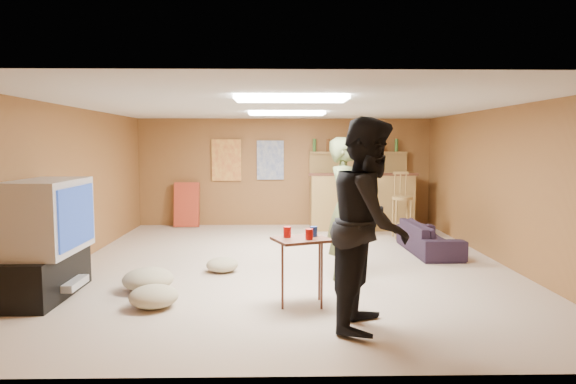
{
  "coord_description": "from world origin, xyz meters",
  "views": [
    {
      "loc": [
        -0.14,
        -7.09,
        1.69
      ],
      "look_at": [
        0.0,
        0.2,
        1.0
      ],
      "focal_mm": 32.0,
      "sensor_mm": 36.0,
      "label": 1
    }
  ],
  "objects_px": {
    "bar_counter": "(361,201)",
    "person_olive": "(345,208)",
    "tray_table": "(301,271)",
    "person_black": "(370,223)",
    "sofa": "(429,238)",
    "tv_body": "(48,216)"
  },
  "relations": [
    {
      "from": "bar_counter",
      "to": "person_olive",
      "type": "relative_size",
      "value": 1.13
    },
    {
      "from": "person_olive",
      "to": "tray_table",
      "type": "bearing_deg",
      "value": 175.97
    },
    {
      "from": "person_black",
      "to": "tray_table",
      "type": "relative_size",
      "value": 2.72
    },
    {
      "from": "sofa",
      "to": "tray_table",
      "type": "distance_m",
      "value": 3.32
    },
    {
      "from": "bar_counter",
      "to": "tray_table",
      "type": "distance_m",
      "value": 4.98
    },
    {
      "from": "person_olive",
      "to": "sofa",
      "type": "xyz_separation_m",
      "value": [
        1.51,
        1.48,
        -0.65
      ]
    },
    {
      "from": "person_olive",
      "to": "tray_table",
      "type": "xyz_separation_m",
      "value": [
        -0.6,
        -1.08,
        -0.53
      ]
    },
    {
      "from": "person_olive",
      "to": "bar_counter",
      "type": "bearing_deg",
      "value": 12.68
    },
    {
      "from": "tv_body",
      "to": "sofa",
      "type": "bearing_deg",
      "value": 24.75
    },
    {
      "from": "bar_counter",
      "to": "person_black",
      "type": "relative_size",
      "value": 1.04
    },
    {
      "from": "bar_counter",
      "to": "sofa",
      "type": "height_order",
      "value": "bar_counter"
    },
    {
      "from": "bar_counter",
      "to": "sofa",
      "type": "relative_size",
      "value": 1.26
    },
    {
      "from": "person_black",
      "to": "tray_table",
      "type": "distance_m",
      "value": 1.07
    },
    {
      "from": "bar_counter",
      "to": "person_olive",
      "type": "height_order",
      "value": "person_olive"
    },
    {
      "from": "person_black",
      "to": "sofa",
      "type": "xyz_separation_m",
      "value": [
        1.51,
        3.21,
        -0.73
      ]
    },
    {
      "from": "bar_counter",
      "to": "person_black",
      "type": "bearing_deg",
      "value": -98.42
    },
    {
      "from": "tv_body",
      "to": "tray_table",
      "type": "relative_size",
      "value": 1.55
    },
    {
      "from": "person_black",
      "to": "person_olive",
      "type": "bearing_deg",
      "value": 18.55
    },
    {
      "from": "person_black",
      "to": "tray_table",
      "type": "bearing_deg",
      "value": 61.25
    },
    {
      "from": "tv_body",
      "to": "tray_table",
      "type": "height_order",
      "value": "tv_body"
    },
    {
      "from": "bar_counter",
      "to": "person_olive",
      "type": "distance_m",
      "value": 3.79
    },
    {
      "from": "bar_counter",
      "to": "tray_table",
      "type": "bearing_deg",
      "value": -106.33
    }
  ]
}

